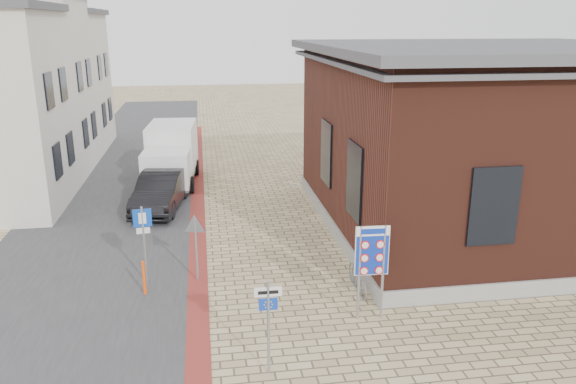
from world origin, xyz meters
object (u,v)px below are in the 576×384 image
object	(u,v)px
bollard	(144,278)
box_truck	(171,154)
essen_sign	(268,314)
border_sign	(372,253)
sedan	(160,191)
parking_sign	(143,232)

from	to	relation	value
bollard	box_truck	bearing A→B (deg)	88.49
essen_sign	bollard	xyz separation A→B (m)	(-3.08, 4.30, -0.95)
border_sign	essen_sign	size ratio (longest dim) A/B	1.16
box_truck	bollard	world-z (taller)	box_truck
essen_sign	border_sign	bearing A→B (deg)	34.99
sedan	parking_sign	bearing A→B (deg)	-81.04
border_sign	bollard	bearing A→B (deg)	161.47
sedan	border_sign	distance (m)	11.88
box_truck	border_sign	xyz separation A→B (m)	(5.69, -14.11, 0.42)
border_sign	sedan	bearing A→B (deg)	122.93
box_truck	essen_sign	size ratio (longest dim) A/B	2.45
box_truck	bollard	distance (m)	11.85
border_sign	essen_sign	bearing A→B (deg)	-143.18
box_truck	bollard	size ratio (longest dim) A/B	5.32
bollard	parking_sign	bearing A→B (deg)	90.00
bollard	border_sign	bearing A→B (deg)	-20.97
sedan	parking_sign	distance (m)	7.24
box_truck	parking_sign	bearing A→B (deg)	-87.53
bollard	essen_sign	bearing A→B (deg)	-54.42
sedan	bollard	xyz separation A→B (m)	(0.00, -7.90, -0.26)
box_truck	essen_sign	xyz separation A→B (m)	(2.76, -16.11, 0.02)
sedan	border_sign	bearing A→B (deg)	-50.57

